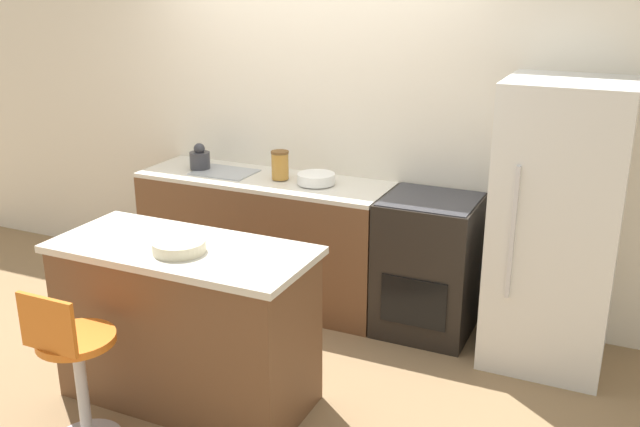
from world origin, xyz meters
name	(u,v)px	position (x,y,z in m)	size (l,w,h in m)	color
ground_plane	(279,320)	(0.00, 0.00, 0.00)	(14.00, 14.00, 0.00)	#8E704C
wall_back	(317,123)	(0.00, 0.64, 1.30)	(8.00, 0.06, 2.60)	silver
back_counter	(265,238)	(-0.28, 0.32, 0.47)	(1.86, 0.59, 0.95)	brown
kitchen_island	(187,324)	(-0.02, -1.06, 0.47)	(1.45, 0.66, 0.94)	brown
oven_range	(428,266)	(0.97, 0.32, 0.47)	(0.62, 0.61, 0.95)	black
refrigerator	(556,227)	(1.77, 0.27, 0.89)	(0.72, 0.71, 1.77)	silver
stool_chair	(75,369)	(-0.26, -1.68, 0.45)	(0.39, 0.39, 0.91)	#B7B7BC
kettle	(200,158)	(-0.82, 0.32, 1.02)	(0.15, 0.15, 0.19)	#333338
mixing_bowl	(316,178)	(0.14, 0.32, 0.98)	(0.26, 0.26, 0.07)	white
canister_jar	(280,165)	(-0.14, 0.32, 1.05)	(0.13, 0.13, 0.20)	#B77F33
fruit_bowl	(179,246)	(0.02, -1.14, 0.97)	(0.28, 0.28, 0.06)	beige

